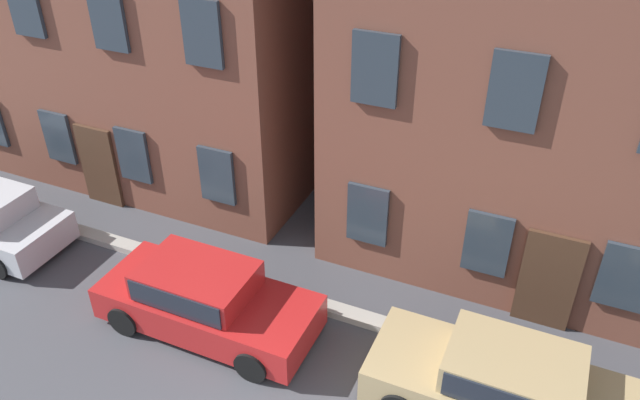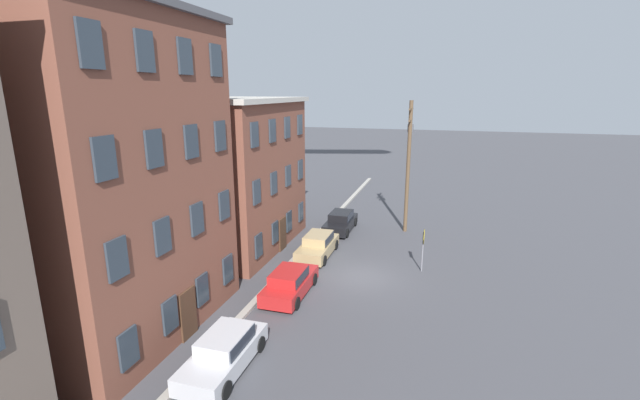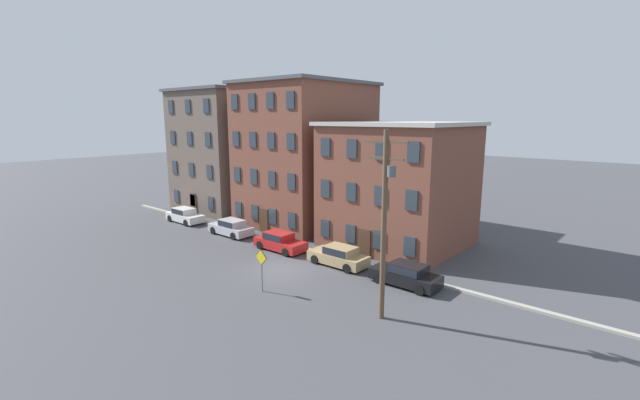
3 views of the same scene
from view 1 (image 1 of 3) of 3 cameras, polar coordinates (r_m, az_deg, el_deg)
name	(u,v)px [view 1 (image 1 of 3)]	position (r m, az deg, el deg)	size (l,w,h in m)	color
kerb_strip	(385,325)	(12.96, 6.00, -11.33)	(56.00, 0.36, 0.16)	#9E998E
apartment_far	(611,14)	(15.78, 25.05, 15.16)	(10.61, 10.12, 10.04)	brown
car_red	(204,297)	(12.72, -10.52, -8.71)	(4.40, 1.92, 1.43)	#B21E1E
car_tan	(502,383)	(11.43, 16.33, -15.75)	(4.40, 1.92, 1.43)	tan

